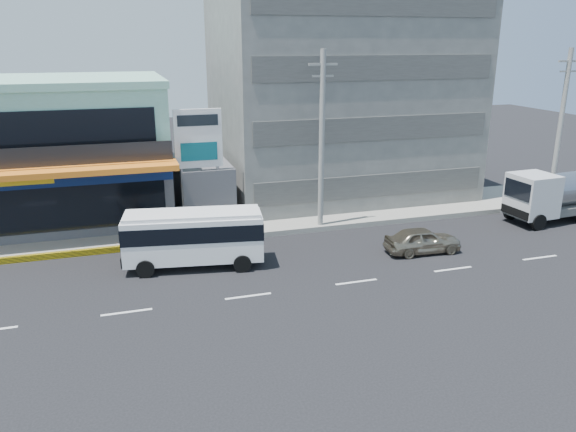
# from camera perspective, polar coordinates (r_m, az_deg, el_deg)

# --- Properties ---
(ground) EXTENTS (120.00, 120.00, 0.00)m
(ground) POSITION_cam_1_polar(r_m,az_deg,el_deg) (24.17, -4.06, -8.13)
(ground) COLOR black
(ground) RESTS_ON ground
(sidewalk) EXTENTS (70.00, 5.00, 0.30)m
(sidewalk) POSITION_cam_1_polar(r_m,az_deg,el_deg) (33.90, 0.46, -0.20)
(sidewalk) COLOR gray
(sidewalk) RESTS_ON ground
(shop_building) EXTENTS (12.40, 11.70, 8.00)m
(shop_building) POSITION_cam_1_polar(r_m,az_deg,el_deg) (35.95, -22.11, 5.87)
(shop_building) COLOR #49494E
(shop_building) RESTS_ON ground
(concrete_building) EXTENTS (16.00, 12.00, 14.00)m
(concrete_building) POSITION_cam_1_polar(r_m,az_deg,el_deg) (39.34, 5.12, 12.38)
(concrete_building) COLOR gray
(concrete_building) RESTS_ON ground
(gap_structure) EXTENTS (3.00, 6.00, 3.50)m
(gap_structure) POSITION_cam_1_polar(r_m,az_deg,el_deg) (34.72, -8.69, 2.78)
(gap_structure) COLOR #49494E
(gap_structure) RESTS_ON ground
(satellite_dish) EXTENTS (1.50, 1.50, 0.15)m
(satellite_dish) POSITION_cam_1_polar(r_m,az_deg,el_deg) (33.34, -8.57, 5.40)
(satellite_dish) COLOR slate
(satellite_dish) RESTS_ON gap_structure
(billboard) EXTENTS (2.60, 0.18, 6.90)m
(billboard) POSITION_cam_1_polar(r_m,az_deg,el_deg) (31.27, -9.07, 7.11)
(billboard) COLOR gray
(billboard) RESTS_ON ground
(utility_pole_near) EXTENTS (1.60, 0.30, 10.00)m
(utility_pole_near) POSITION_cam_1_polar(r_m,az_deg,el_deg) (31.10, 3.44, 7.65)
(utility_pole_near) COLOR #999993
(utility_pole_near) RESTS_ON ground
(utility_pole_far) EXTENTS (1.60, 0.30, 10.00)m
(utility_pole_far) POSITION_cam_1_polar(r_m,az_deg,el_deg) (39.61, 25.91, 8.06)
(utility_pole_far) COLOR #999993
(utility_pole_far) RESTS_ON ground
(minibus) EXTENTS (6.76, 3.08, 2.73)m
(minibus) POSITION_cam_1_polar(r_m,az_deg,el_deg) (26.95, -9.58, -1.85)
(minibus) COLOR white
(minibus) RESTS_ON ground
(sedan) EXTENTS (3.98, 1.78, 1.33)m
(sedan) POSITION_cam_1_polar(r_m,az_deg,el_deg) (29.47, 13.52, -2.40)
(sedan) COLOR tan
(sedan) RESTS_ON ground
(tanker_truck) EXTENTS (7.75, 2.90, 3.00)m
(tanker_truck) POSITION_cam_1_polar(r_m,az_deg,el_deg) (37.47, 26.11, 2.03)
(tanker_truck) COLOR silver
(tanker_truck) RESTS_ON ground
(motorcycle_rider) EXTENTS (1.54, 0.58, 1.96)m
(motorcycle_rider) POSITION_cam_1_polar(r_m,az_deg,el_deg) (29.74, -14.67, -2.33)
(motorcycle_rider) COLOR #570C1D
(motorcycle_rider) RESTS_ON ground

